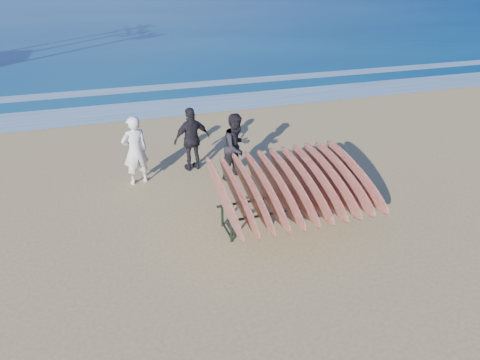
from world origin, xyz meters
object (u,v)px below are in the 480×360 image
at_px(surfboard_rack, 292,185).
at_px(person_white, 135,151).
at_px(person_dark_a, 237,147).
at_px(person_dark_b, 192,139).

height_order(surfboard_rack, person_white, person_white).
xyz_separation_m(person_white, person_dark_a, (2.56, -0.56, -0.01)).
bearing_deg(surfboard_rack, person_white, 133.63).
bearing_deg(person_dark_b, person_dark_a, 125.38).
bearing_deg(person_dark_a, person_dark_b, 111.14).
relative_size(person_dark_a, person_dark_b, 1.01).
distance_m(surfboard_rack, person_dark_a, 2.58).
xyz_separation_m(surfboard_rack, person_dark_a, (-0.41, 2.55, -0.03)).
bearing_deg(person_dark_a, surfboard_rack, -105.67).
bearing_deg(person_white, person_dark_a, 155.27).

